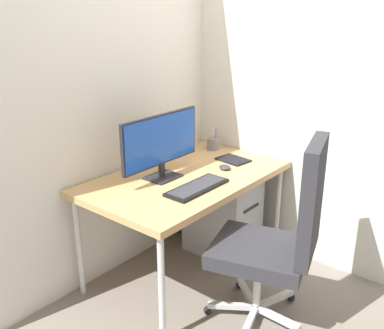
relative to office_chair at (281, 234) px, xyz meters
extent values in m
plane|color=slate|center=(0.09, 0.74, -0.57)|extent=(8.00, 8.00, 0.00)
cube|color=silver|center=(0.09, 1.16, 0.83)|extent=(2.53, 0.04, 2.80)
cube|color=silver|center=(0.78, 0.56, 0.83)|extent=(0.04, 2.00, 2.80)
cube|color=tan|center=(0.09, 0.74, 0.11)|extent=(1.33, 0.80, 0.04)
cylinder|color=silver|center=(-0.53, 0.39, -0.24)|extent=(0.04, 0.04, 0.66)
cylinder|color=silver|center=(0.70, 0.39, -0.24)|extent=(0.04, 0.04, 0.66)
cylinder|color=silver|center=(-0.53, 1.08, -0.24)|extent=(0.04, 0.04, 0.66)
cylinder|color=silver|center=(0.70, 1.08, -0.24)|extent=(0.04, 0.04, 0.66)
cube|color=silver|center=(-0.17, 0.07, -0.51)|extent=(0.28, 0.12, 0.03)
cube|color=silver|center=(-0.04, -0.03, -0.51)|extent=(0.04, 0.28, 0.03)
sphere|color=black|center=(0.23, 0.02, -0.55)|extent=(0.05, 0.05, 0.05)
cube|color=silver|center=(0.10, 0.06, -0.51)|extent=(0.28, 0.13, 0.03)
sphere|color=black|center=(0.14, 0.33, -0.55)|extent=(0.05, 0.05, 0.05)
cube|color=silver|center=(0.05, 0.22, -0.51)|extent=(0.20, 0.25, 0.03)
sphere|color=black|center=(-0.19, 0.34, -0.55)|extent=(0.05, 0.05, 0.05)
cube|color=silver|center=(-0.11, 0.22, -0.51)|extent=(0.19, 0.25, 0.03)
cylinder|color=silver|center=(-0.03, 0.11, -0.33)|extent=(0.04, 0.04, 0.31)
cube|color=#2D2D33|center=(-0.03, 0.11, -0.13)|extent=(0.58, 0.62, 0.08)
cube|color=#2D2D33|center=(0.04, -0.14, 0.22)|extent=(0.41, 0.19, 0.62)
cube|color=#9EA0A5|center=(0.46, 0.71, -0.28)|extent=(0.36, 0.47, 0.59)
cube|color=#262628|center=(0.46, 0.47, -0.16)|extent=(0.18, 0.01, 0.02)
cube|color=black|center=(-0.04, 0.82, 0.14)|extent=(0.21, 0.17, 0.01)
cube|color=black|center=(-0.04, 0.83, 0.19)|extent=(0.04, 0.02, 0.09)
cube|color=black|center=(-0.04, 0.83, 0.38)|extent=(0.64, 0.02, 0.31)
cube|color=#1947B2|center=(-0.04, 0.82, 0.38)|extent=(0.61, 0.01, 0.29)
cube|color=black|center=(-0.05, 0.54, 0.14)|extent=(0.43, 0.16, 0.02)
cube|color=#333338|center=(-0.05, 0.54, 0.15)|extent=(0.39, 0.13, 0.00)
ellipsoid|color=#333338|center=(0.32, 0.60, 0.15)|extent=(0.08, 0.09, 0.03)
cylinder|color=slate|center=(0.63, 0.93, 0.18)|extent=(0.09, 0.09, 0.09)
cylinder|color=silver|center=(0.62, 0.93, 0.24)|extent=(0.04, 0.01, 0.13)
cylinder|color=silver|center=(0.64, 0.93, 0.24)|extent=(0.04, 0.01, 0.13)
torus|color=orange|center=(0.63, 0.93, 0.19)|extent=(0.03, 0.04, 0.01)
cylinder|color=purple|center=(0.64, 0.91, 0.23)|extent=(0.02, 0.01, 0.13)
cube|color=black|center=(0.51, 0.66, 0.14)|extent=(0.18, 0.23, 0.01)
camera|label=1|loc=(-1.92, -0.95, 1.14)|focal=41.08mm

